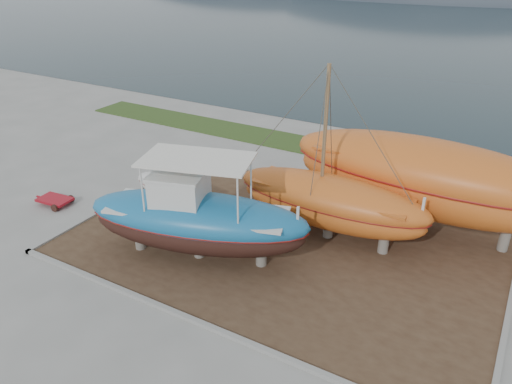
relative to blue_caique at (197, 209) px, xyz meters
The scene contains 10 objects.
ground 3.70m from the blue_caique, 26.81° to the right, with size 140.00×140.00×0.00m, color gray.
dirt_patch 4.37m from the blue_caique, 46.10° to the left, with size 18.00×12.00×0.06m, color #422D1E.
curb_frame 4.34m from the blue_caique, 46.10° to the left, with size 18.60×12.60×0.15m, color gray, non-canonical shape.
grass_strip 14.60m from the blue_caique, 79.66° to the left, with size 44.00×3.00×0.08m, color #284219.
sea 68.78m from the blue_caique, 87.84° to the left, with size 260.00×100.00×0.04m, color #16272D, non-canonical shape.
blue_caique is the anchor object (origin of this frame).
white_dinghy 5.45m from the blue_caique, 140.20° to the left, with size 4.49×1.68×1.35m, color silver, non-canonical shape.
orange_sailboat 6.05m from the blue_caique, 45.93° to the left, with size 8.78×2.59×7.66m, color #C65C1E, non-canonical shape.
orange_bare_hull 10.20m from the blue_caique, 43.88° to the left, with size 12.61×3.78×4.13m, color #C65C1E, non-canonical shape.
red_trailer 9.38m from the blue_caique, behind, with size 2.49×1.25×0.35m, color #AA131F, non-canonical shape.
Camera 1 is at (8.32, -12.77, 11.80)m, focal length 35.00 mm.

